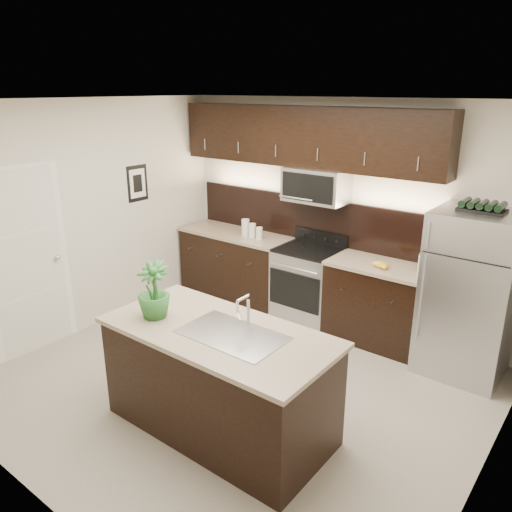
# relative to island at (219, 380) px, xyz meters

# --- Properties ---
(ground) EXTENTS (4.50, 4.50, 0.00)m
(ground) POSITION_rel_island_xyz_m (-0.31, 0.60, -0.47)
(ground) COLOR gray
(ground) RESTS_ON ground
(room_walls) EXTENTS (4.52, 4.02, 2.71)m
(room_walls) POSITION_rel_island_xyz_m (-0.42, 0.56, 1.22)
(room_walls) COLOR beige
(room_walls) RESTS_ON ground
(counter_run) EXTENTS (3.51, 0.65, 0.94)m
(counter_run) POSITION_rel_island_xyz_m (-0.77, 2.29, -0.00)
(counter_run) COLOR black
(counter_run) RESTS_ON ground
(upper_fixtures) EXTENTS (3.49, 0.40, 1.66)m
(upper_fixtures) POSITION_rel_island_xyz_m (-0.74, 2.44, 1.67)
(upper_fixtures) COLOR black
(upper_fixtures) RESTS_ON counter_run
(island) EXTENTS (1.96, 0.96, 0.94)m
(island) POSITION_rel_island_xyz_m (0.00, 0.00, 0.00)
(island) COLOR black
(island) RESTS_ON ground
(sink_faucet) EXTENTS (0.84, 0.50, 0.28)m
(sink_faucet) POSITION_rel_island_xyz_m (0.15, 0.01, 0.48)
(sink_faucet) COLOR silver
(sink_faucet) RESTS_ON island
(refrigerator) EXTENTS (0.82, 0.74, 1.69)m
(refrigerator) POSITION_rel_island_xyz_m (1.35, 2.23, 0.38)
(refrigerator) COLOR #B2B2B7
(refrigerator) RESTS_ON ground
(wine_rack) EXTENTS (0.42, 0.26, 0.10)m
(wine_rack) POSITION_rel_island_xyz_m (1.35, 2.23, 1.27)
(wine_rack) COLOR black
(wine_rack) RESTS_ON refrigerator
(plant) EXTENTS (0.35, 0.35, 0.49)m
(plant) POSITION_rel_island_xyz_m (-0.59, -0.15, 0.71)
(plant) COLOR #276026
(plant) RESTS_ON island
(canisters) EXTENTS (0.33, 0.11, 0.22)m
(canisters) POSITION_rel_island_xyz_m (-1.43, 2.23, 0.57)
(canisters) COLOR silver
(canisters) RESTS_ON counter_run
(french_press) EXTENTS (0.11, 0.11, 0.32)m
(french_press) POSITION_rel_island_xyz_m (0.86, 2.24, 0.59)
(french_press) COLOR silver
(french_press) RESTS_ON counter_run
(bananas) EXTENTS (0.24, 0.22, 0.06)m
(bananas) POSITION_rel_island_xyz_m (0.38, 2.21, 0.50)
(bananas) COLOR gold
(bananas) RESTS_ON counter_run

